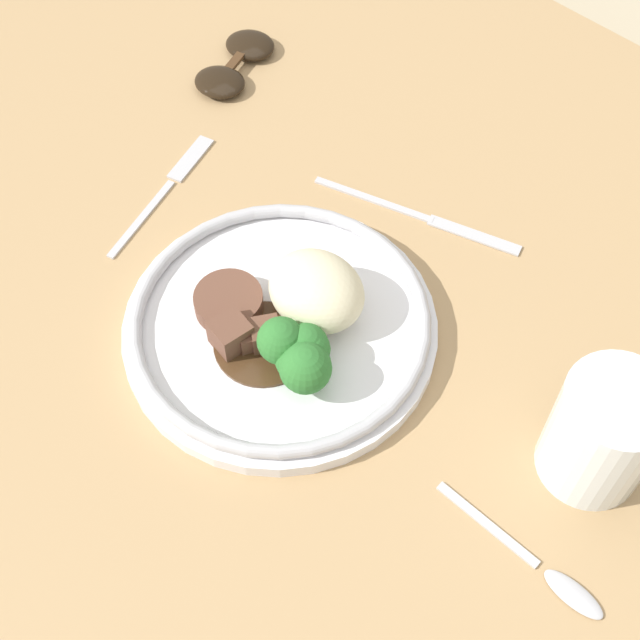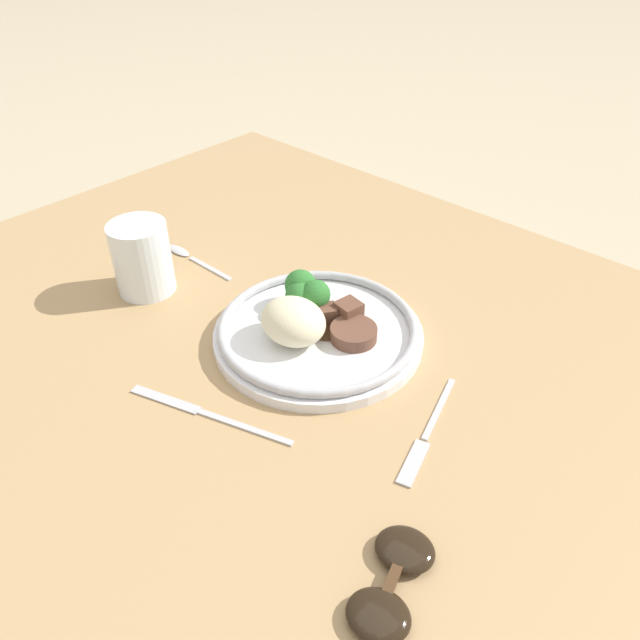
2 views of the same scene
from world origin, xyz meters
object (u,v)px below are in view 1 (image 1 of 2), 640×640
Objects in this scene: spoon at (551,576)px; sunglasses at (235,63)px; knife at (423,217)px; juice_glass at (601,437)px; plate at (285,323)px; fork at (171,183)px.

sunglasses reaches higher than spoon.
knife is at bearing -21.79° from sunglasses.
knife is (-0.25, 0.10, -0.04)m from juice_glass.
knife is 0.28m from sunglasses.
sunglasses is (-0.53, 0.12, -0.04)m from juice_glass.
fork is (-0.20, 0.05, -0.02)m from plate.
spoon is (0.03, -0.09, -0.04)m from juice_glass.
fork is at bearing -164.71° from knife.
fork is at bearing -81.83° from sunglasses.
sunglasses is (-0.28, 0.02, 0.01)m from knife.
fork is 1.34× the size of sunglasses.
knife is (0.20, 0.13, 0.00)m from fork.
knife is at bearing 144.86° from spoon.
fork is 0.49m from spoon.
juice_glass is at bearing 17.33° from plate.
plate is 0.21m from fork.
spoon reaches higher than fork.
sunglasses is at bearing 158.32° from spoon.
plate reaches higher than knife.
juice_glass is at bearing -40.61° from knife.
juice_glass is 0.46m from fork.
juice_glass is 0.28m from knife.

